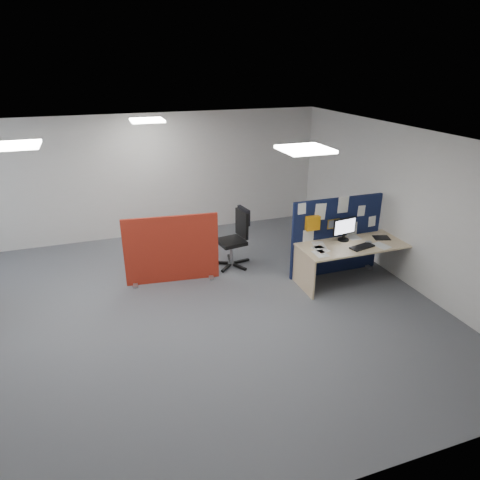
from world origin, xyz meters
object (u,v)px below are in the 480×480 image
object	(u,v)px
monitor_main	(345,228)
office_chair	(237,234)
main_desk	(350,251)
red_divider	(172,250)
navy_divider	(335,236)

from	to	relation	value
monitor_main	office_chair	xyz separation A→B (m)	(-1.64, 1.12, -0.32)
monitor_main	main_desk	bearing A→B (deg)	-72.57
monitor_main	office_chair	distance (m)	2.02
main_desk	office_chair	size ratio (longest dim) A/B	1.73
main_desk	red_divider	xyz separation A→B (m)	(-3.02, 1.00, 0.04)
red_divider	office_chair	distance (m)	1.33
monitor_main	red_divider	distance (m)	3.09
navy_divider	office_chair	size ratio (longest dim) A/B	1.59
main_desk	red_divider	bearing A→B (deg)	161.65
red_divider	office_chair	world-z (taller)	red_divider
navy_divider	red_divider	world-z (taller)	navy_divider
main_desk	monitor_main	distance (m)	0.43
monitor_main	office_chair	size ratio (longest dim) A/B	0.42
red_divider	office_chair	size ratio (longest dim) A/B	1.48
office_chair	main_desk	bearing A→B (deg)	-45.43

